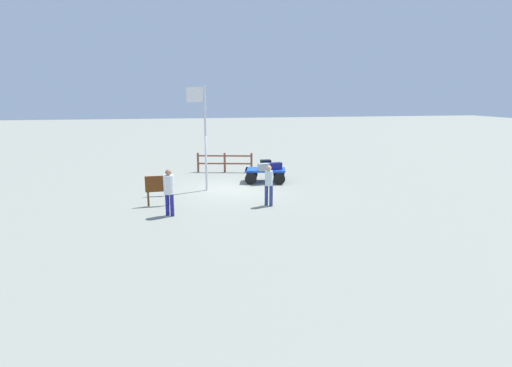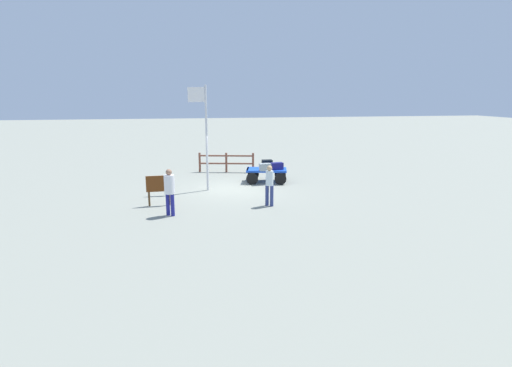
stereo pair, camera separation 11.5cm
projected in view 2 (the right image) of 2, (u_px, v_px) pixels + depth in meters
ground_plane at (234, 189)px, 19.41m from camera, size 120.00×120.00×0.00m
luggage_cart at (266, 173)px, 20.80m from camera, size 2.22×1.70×0.68m
suitcase_tan at (267, 163)px, 21.27m from camera, size 0.53×0.39×0.37m
suitcase_grey at (265, 167)px, 20.25m from camera, size 0.58×0.38×0.35m
suitcase_maroon at (277, 166)px, 20.54m from camera, size 0.66×0.42×0.35m
worker_lead at (269, 183)px, 16.27m from camera, size 0.42×0.42×1.62m
worker_trailing at (169, 188)px, 14.92m from camera, size 0.52×0.52×1.72m
flagpole at (204, 129)px, 18.55m from camera, size 0.83×0.10×4.75m
signboard at (159, 186)px, 16.35m from camera, size 0.97×0.12×1.21m
wooden_fence at (226, 161)px, 23.49m from camera, size 3.08×0.81×1.10m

